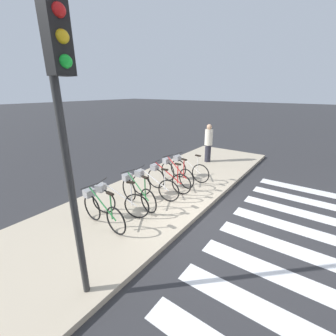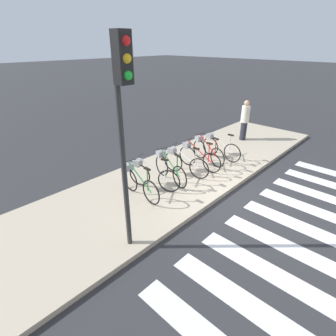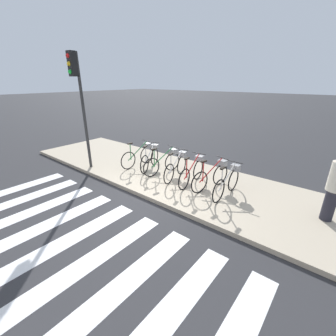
{
  "view_description": "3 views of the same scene",
  "coord_description": "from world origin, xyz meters",
  "px_view_note": "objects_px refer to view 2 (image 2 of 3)",
  "views": [
    {
      "loc": [
        -4.65,
        -2.32,
        3.17
      ],
      "look_at": [
        -0.04,
        0.99,
        1.18
      ],
      "focal_mm": 24.0,
      "sensor_mm": 36.0,
      "label": 1
    },
    {
      "loc": [
        -5.7,
        -3.14,
        3.89
      ],
      "look_at": [
        -0.8,
        1.51,
        0.63
      ],
      "focal_mm": 28.0,
      "sensor_mm": 36.0,
      "label": 2
    },
    {
      "loc": [
        4.13,
        -4.01,
        3.21
      ],
      "look_at": [
        0.3,
        0.72,
        0.81
      ],
      "focal_mm": 24.0,
      "sensor_mm": 36.0,
      "label": 3
    }
  ],
  "objects_px": {
    "traffic_light": "(123,109)",
    "parked_bicycle_4": "(197,156)",
    "pedestrian": "(245,120)",
    "parked_bicycle_3": "(183,161)",
    "parked_bicycle_5": "(206,150)",
    "parked_bicycle_6": "(219,146)",
    "parked_bicycle_2": "(169,167)",
    "parked_bicycle_0": "(138,181)",
    "parked_bicycle_1": "(151,174)"
  },
  "relations": [
    {
      "from": "parked_bicycle_0",
      "to": "parked_bicycle_4",
      "type": "height_order",
      "value": "same"
    },
    {
      "from": "parked_bicycle_4",
      "to": "parked_bicycle_5",
      "type": "relative_size",
      "value": 1.02
    },
    {
      "from": "pedestrian",
      "to": "parked_bicycle_3",
      "type": "bearing_deg",
      "value": -176.44
    },
    {
      "from": "parked_bicycle_2",
      "to": "parked_bicycle_6",
      "type": "bearing_deg",
      "value": -3.15
    },
    {
      "from": "parked_bicycle_2",
      "to": "parked_bicycle_0",
      "type": "bearing_deg",
      "value": -179.24
    },
    {
      "from": "parked_bicycle_5",
      "to": "traffic_light",
      "type": "distance_m",
      "value": 5.24
    },
    {
      "from": "parked_bicycle_3",
      "to": "parked_bicycle_5",
      "type": "xyz_separation_m",
      "value": [
        1.3,
        0.06,
        0.0
      ]
    },
    {
      "from": "parked_bicycle_1",
      "to": "pedestrian",
      "type": "relative_size",
      "value": 0.91
    },
    {
      "from": "parked_bicycle_2",
      "to": "traffic_light",
      "type": "distance_m",
      "value": 3.76
    },
    {
      "from": "parked_bicycle_3",
      "to": "parked_bicycle_4",
      "type": "distance_m",
      "value": 0.66
    },
    {
      "from": "parked_bicycle_0",
      "to": "parked_bicycle_1",
      "type": "bearing_deg",
      "value": 5.61
    },
    {
      "from": "parked_bicycle_1",
      "to": "parked_bicycle_2",
      "type": "height_order",
      "value": "same"
    },
    {
      "from": "pedestrian",
      "to": "traffic_light",
      "type": "relative_size",
      "value": 0.42
    },
    {
      "from": "parked_bicycle_2",
      "to": "traffic_light",
      "type": "bearing_deg",
      "value": -151.08
    },
    {
      "from": "parked_bicycle_0",
      "to": "parked_bicycle_1",
      "type": "relative_size",
      "value": 1.05
    },
    {
      "from": "parked_bicycle_5",
      "to": "traffic_light",
      "type": "xyz_separation_m",
      "value": [
        -4.45,
        -1.41,
        2.38
      ]
    },
    {
      "from": "parked_bicycle_6",
      "to": "traffic_light",
      "type": "height_order",
      "value": "traffic_light"
    },
    {
      "from": "parked_bicycle_3",
      "to": "parked_bicycle_1",
      "type": "bearing_deg",
      "value": 175.71
    },
    {
      "from": "parked_bicycle_5",
      "to": "parked_bicycle_1",
      "type": "bearing_deg",
      "value": 179.19
    },
    {
      "from": "parked_bicycle_2",
      "to": "parked_bicycle_4",
      "type": "bearing_deg",
      "value": -4.11
    },
    {
      "from": "parked_bicycle_3",
      "to": "parked_bicycle_2",
      "type": "bearing_deg",
      "value": 174.25
    },
    {
      "from": "traffic_light",
      "to": "parked_bicycle_4",
      "type": "bearing_deg",
      "value": 19.12
    },
    {
      "from": "parked_bicycle_0",
      "to": "parked_bicycle_3",
      "type": "xyz_separation_m",
      "value": [
        1.81,
        -0.04,
        0.0
      ]
    },
    {
      "from": "parked_bicycle_4",
      "to": "parked_bicycle_6",
      "type": "xyz_separation_m",
      "value": [
        1.2,
        -0.05,
        0.0
      ]
    },
    {
      "from": "parked_bicycle_0",
      "to": "pedestrian",
      "type": "distance_m",
      "value": 6.04
    },
    {
      "from": "parked_bicycle_0",
      "to": "parked_bicycle_3",
      "type": "distance_m",
      "value": 1.81
    },
    {
      "from": "parked_bicycle_2",
      "to": "traffic_light",
      "type": "height_order",
      "value": "traffic_light"
    },
    {
      "from": "parked_bicycle_0",
      "to": "parked_bicycle_5",
      "type": "distance_m",
      "value": 3.1
    },
    {
      "from": "parked_bicycle_6",
      "to": "pedestrian",
      "type": "xyz_separation_m",
      "value": [
        2.36,
        0.34,
        0.44
      ]
    },
    {
      "from": "parked_bicycle_1",
      "to": "traffic_light",
      "type": "bearing_deg",
      "value": -142.32
    },
    {
      "from": "parked_bicycle_3",
      "to": "parked_bicycle_4",
      "type": "bearing_deg",
      "value": -2.61
    },
    {
      "from": "parked_bicycle_3",
      "to": "parked_bicycle_0",
      "type": "bearing_deg",
      "value": 178.6
    },
    {
      "from": "parked_bicycle_6",
      "to": "traffic_light",
      "type": "xyz_separation_m",
      "value": [
        -5.01,
        -1.27,
        2.38
      ]
    },
    {
      "from": "parked_bicycle_5",
      "to": "parked_bicycle_6",
      "type": "xyz_separation_m",
      "value": [
        0.56,
        -0.13,
        0.0
      ]
    },
    {
      "from": "parked_bicycle_1",
      "to": "pedestrian",
      "type": "height_order",
      "value": "pedestrian"
    },
    {
      "from": "parked_bicycle_5",
      "to": "parked_bicycle_6",
      "type": "height_order",
      "value": "same"
    },
    {
      "from": "parked_bicycle_6",
      "to": "pedestrian",
      "type": "bearing_deg",
      "value": 8.14
    },
    {
      "from": "parked_bicycle_2",
      "to": "traffic_light",
      "type": "xyz_separation_m",
      "value": [
        -2.55,
        -1.41,
        2.38
      ]
    },
    {
      "from": "parked_bicycle_1",
      "to": "parked_bicycle_5",
      "type": "relative_size",
      "value": 0.97
    },
    {
      "from": "parked_bicycle_4",
      "to": "parked_bicycle_5",
      "type": "height_order",
      "value": "same"
    },
    {
      "from": "pedestrian",
      "to": "traffic_light",
      "type": "distance_m",
      "value": 7.79
    },
    {
      "from": "parked_bicycle_3",
      "to": "parked_bicycle_4",
      "type": "height_order",
      "value": "same"
    },
    {
      "from": "parked_bicycle_3",
      "to": "traffic_light",
      "type": "bearing_deg",
      "value": -156.81
    },
    {
      "from": "parked_bicycle_0",
      "to": "pedestrian",
      "type": "relative_size",
      "value": 0.95
    },
    {
      "from": "parked_bicycle_1",
      "to": "parked_bicycle_6",
      "type": "relative_size",
      "value": 0.95
    },
    {
      "from": "parked_bicycle_1",
      "to": "parked_bicycle_5",
      "type": "xyz_separation_m",
      "value": [
        2.58,
        -0.04,
        0.0
      ]
    },
    {
      "from": "parked_bicycle_2",
      "to": "parked_bicycle_3",
      "type": "relative_size",
      "value": 0.99
    },
    {
      "from": "parked_bicycle_5",
      "to": "pedestrian",
      "type": "xyz_separation_m",
      "value": [
        2.92,
        0.2,
        0.44
      ]
    },
    {
      "from": "parked_bicycle_0",
      "to": "traffic_light",
      "type": "xyz_separation_m",
      "value": [
        -1.35,
        -1.39,
        2.38
      ]
    },
    {
      "from": "parked_bicycle_3",
      "to": "parked_bicycle_5",
      "type": "height_order",
      "value": "same"
    }
  ]
}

